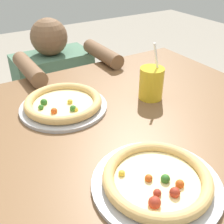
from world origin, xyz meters
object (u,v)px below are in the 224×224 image
Objects in this scene: diner_seated at (58,109)px; pizza_far at (63,104)px; pizza_near at (157,180)px; drink_cup_colored at (151,83)px.

pizza_far is at bearing -106.68° from diner_seated.
drink_cup_colored is at bearing 53.77° from pizza_near.
diner_seated is (0.12, 1.01, -0.36)m from pizza_near.
pizza_near is 0.46m from pizza_far.
drink_cup_colored is at bearing -16.92° from pizza_far.
diner_seated is (-0.14, 0.65, -0.40)m from drink_cup_colored.
pizza_near is 1.08m from diner_seated.
diner_seated reaches higher than pizza_far.
diner_seated is at bearing 102.53° from drink_cup_colored.
pizza_far is 1.46× the size of drink_cup_colored.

